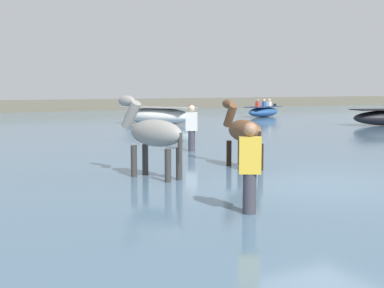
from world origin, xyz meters
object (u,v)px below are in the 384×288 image
horse_trailing_grey (153,135)px  boat_far_inshore (158,116)px  boat_far_offshore (263,111)px  horse_lead_bay (243,133)px  person_onlooker_left (250,174)px  person_onlooker_right (192,131)px

horse_trailing_grey → boat_far_inshore: (6.72, 14.30, -0.45)m
boat_far_offshore → horse_lead_bay: bearing=-127.6°
horse_lead_bay → horse_trailing_grey: bearing=-173.3°
person_onlooker_left → person_onlooker_right: bearing=67.8°
boat_far_offshore → boat_far_inshore: size_ratio=0.76×
boat_far_inshore → boat_far_offshore: bearing=18.3°
horse_lead_bay → boat_far_inshore: (4.31, 14.02, -0.38)m
horse_trailing_grey → boat_far_offshore: size_ratio=0.61×
horse_trailing_grey → boat_far_offshore: (15.42, 17.18, -0.54)m
boat_far_offshore → person_onlooker_left: bearing=-126.8°
horse_trailing_grey → person_onlooker_left: horse_trailing_grey is taller
horse_trailing_grey → person_onlooker_right: horse_trailing_grey is taller
person_onlooker_left → horse_trailing_grey: bearing=89.6°
person_onlooker_right → horse_lead_bay: bearing=-98.0°
horse_lead_bay → horse_trailing_grey: size_ratio=0.94×
horse_trailing_grey → person_onlooker_right: bearing=51.7°
horse_trailing_grey → person_onlooker_right: size_ratio=1.21×
horse_lead_bay → person_onlooker_left: bearing=-122.9°
horse_lead_bay → boat_far_offshore: bearing=52.4°
horse_trailing_grey → person_onlooker_left: size_ratio=1.21×
boat_far_offshore → person_onlooker_right: person_onlooker_right is taller
boat_far_inshore → person_onlooker_right: (-3.84, -10.66, 0.15)m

